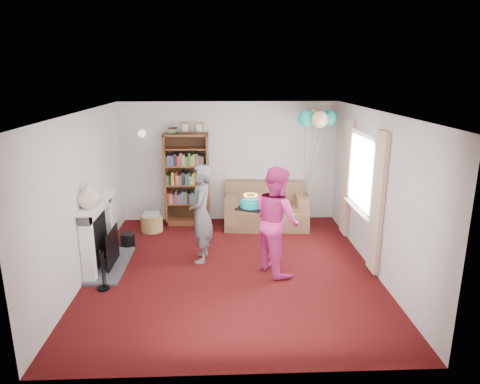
{
  "coord_description": "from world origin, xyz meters",
  "views": [
    {
      "loc": [
        -0.14,
        -6.3,
        3.05
      ],
      "look_at": [
        0.15,
        0.6,
        1.13
      ],
      "focal_mm": 32.0,
      "sensor_mm": 36.0,
      "label": 1
    }
  ],
  "objects_px": {
    "bookcase": "(187,180)",
    "sofa": "(266,210)",
    "person_magenta": "(276,220)",
    "birthday_cake": "(251,204)",
    "person_striped": "(201,214)"
  },
  "relations": [
    {
      "from": "bookcase",
      "to": "person_magenta",
      "type": "height_order",
      "value": "bookcase"
    },
    {
      "from": "bookcase",
      "to": "sofa",
      "type": "xyz_separation_m",
      "value": [
        1.62,
        -0.23,
        -0.59
      ]
    },
    {
      "from": "person_magenta",
      "to": "bookcase",
      "type": "bearing_deg",
      "value": 8.26
    },
    {
      "from": "bookcase",
      "to": "person_magenta",
      "type": "bearing_deg",
      "value": -56.55
    },
    {
      "from": "bookcase",
      "to": "sofa",
      "type": "distance_m",
      "value": 1.75
    },
    {
      "from": "birthday_cake",
      "to": "sofa",
      "type": "bearing_deg",
      "value": 77.18
    },
    {
      "from": "sofa",
      "to": "person_magenta",
      "type": "relative_size",
      "value": 0.98
    },
    {
      "from": "bookcase",
      "to": "sofa",
      "type": "bearing_deg",
      "value": -8.13
    },
    {
      "from": "sofa",
      "to": "person_striped",
      "type": "distance_m",
      "value": 2.15
    },
    {
      "from": "sofa",
      "to": "person_magenta",
      "type": "bearing_deg",
      "value": -87.64
    },
    {
      "from": "sofa",
      "to": "person_magenta",
      "type": "xyz_separation_m",
      "value": [
        -0.06,
        -2.13,
        0.52
      ]
    },
    {
      "from": "sofa",
      "to": "person_striped",
      "type": "relative_size",
      "value": 1.02
    },
    {
      "from": "person_magenta",
      "to": "birthday_cake",
      "type": "relative_size",
      "value": 4.38
    },
    {
      "from": "birthday_cake",
      "to": "bookcase",
      "type": "bearing_deg",
      "value": 117.55
    },
    {
      "from": "bookcase",
      "to": "person_magenta",
      "type": "xyz_separation_m",
      "value": [
        1.56,
        -2.36,
        -0.08
      ]
    }
  ]
}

